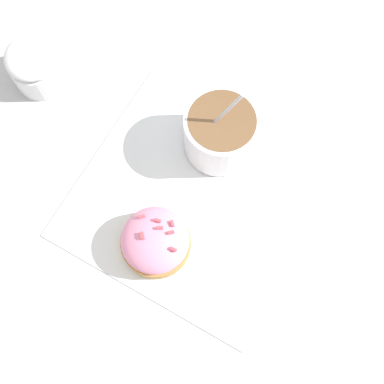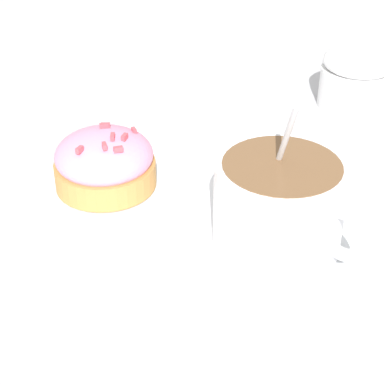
{
  "view_description": "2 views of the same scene",
  "coord_description": "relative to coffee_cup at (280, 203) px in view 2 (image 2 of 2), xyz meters",
  "views": [
    {
      "loc": [
        0.14,
        0.1,
        0.53
      ],
      "look_at": [
        0.01,
        0.0,
        0.04
      ],
      "focal_mm": 42.0,
      "sensor_mm": 36.0,
      "label": 1
    },
    {
      "loc": [
        -0.25,
        0.31,
        0.29
      ],
      "look_at": [
        -0.02,
        0.01,
        0.04
      ],
      "focal_mm": 60.0,
      "sensor_mm": 36.0,
      "label": 2
    }
  ],
  "objects": [
    {
      "name": "ground_plane",
      "position": [
        0.08,
        0.01,
        -0.04
      ],
      "size": [
        3.0,
        3.0,
        0.0
      ],
      "primitive_type": "plane",
      "color": "#B2B2B7"
    },
    {
      "name": "paper_napkin",
      "position": [
        0.08,
        0.01,
        -0.04
      ],
      "size": [
        0.3,
        0.31,
        0.0
      ],
      "color": "white",
      "rests_on": "ground_plane"
    },
    {
      "name": "coffee_cup",
      "position": [
        0.0,
        0.0,
        0.0
      ],
      "size": [
        0.12,
        0.09,
        0.12
      ],
      "color": "white",
      "rests_on": "paper_napkin"
    },
    {
      "name": "frosted_pastry",
      "position": [
        0.15,
        0.02,
        -0.02
      ],
      "size": [
        0.08,
        0.08,
        0.05
      ],
      "color": "#C18442",
      "rests_on": "paper_napkin"
    },
    {
      "name": "sugar_bowl",
      "position": [
        0.06,
        -0.25,
        -0.01
      ],
      "size": [
        0.07,
        0.07,
        0.06
      ],
      "color": "white",
      "rests_on": "ground_plane"
    }
  ]
}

